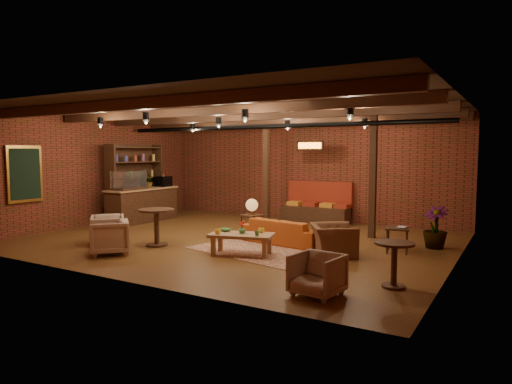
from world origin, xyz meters
The scene contains 29 objects.
floor centered at (0.00, 0.00, 0.00)m, with size 10.00×10.00×0.00m, color #432710.
ceiling centered at (0.00, 0.00, 3.20)m, with size 10.00×8.00×0.02m, color black.
wall_back centered at (0.00, 4.00, 1.60)m, with size 10.00×0.02×3.20m, color brown.
wall_front centered at (0.00, -4.00, 1.60)m, with size 10.00×0.02×3.20m, color brown.
wall_left centered at (-5.00, 0.00, 1.60)m, with size 0.02×8.00×3.20m, color brown.
wall_right centered at (5.00, 0.00, 1.60)m, with size 0.02×8.00×3.20m, color brown.
ceiling_beams centered at (0.00, 0.00, 3.08)m, with size 9.80×6.40×0.22m, color black, non-canonical shape.
ceiling_pipe centered at (0.00, 1.60, 2.85)m, with size 0.12×0.12×9.60m, color black.
post_left centered at (-0.60, 2.60, 1.60)m, with size 0.16×0.16×3.20m, color black.
post_right centered at (2.80, 2.00, 1.60)m, with size 0.16×0.16×3.20m, color black.
service_counter centered at (-4.10, 1.00, 0.80)m, with size 0.80×2.50×1.60m, color black, non-canonical shape.
plant_counter centered at (-4.00, 1.20, 1.22)m, with size 0.35×0.39×0.30m, color #337F33.
shelving_hutch centered at (-4.50, 1.10, 1.20)m, with size 0.52×2.00×2.40m, color black, non-canonical shape.
chalkboard_menu centered at (-4.93, -2.30, 1.60)m, with size 0.08×0.96×1.46m, color black.
banquette centered at (0.60, 3.55, 0.50)m, with size 2.10×0.70×1.00m, color maroon, non-canonical shape.
service_sign centered at (0.60, 3.10, 2.35)m, with size 0.86×0.06×0.30m, color orange.
ceiling_spotlights centered at (0.00, 0.00, 2.86)m, with size 6.40×4.40×0.28m, color black, non-canonical shape.
rug centered at (1.30, -0.57, 0.01)m, with size 3.11×2.38×0.01m, color maroon.
sofa centered at (1.25, 0.17, 0.29)m, with size 2.02×0.79×0.59m, color #A54616.
coffee_table centered at (1.00, -1.35, 0.40)m, with size 1.45×0.99×0.70m.
side_table_lamp centered at (0.17, 0.47, 0.75)m, with size 0.60×0.60×0.98m.
round_table_left centered at (-1.18, -1.54, 0.58)m, with size 0.82×0.82×0.85m.
armchair_a centered at (-2.32, -1.97, 0.38)m, with size 0.73×0.69×0.76m, color beige.
armchair_b centered at (-1.46, -2.69, 0.40)m, with size 0.78×0.73×0.80m, color beige.
armchair_right centered at (2.68, -0.40, 0.43)m, with size 0.99×0.64×0.87m, color brown.
side_table_book centered at (3.77, 0.57, 0.51)m, with size 0.58×0.58×0.57m.
round_table_right centered at (4.34, -2.07, 0.49)m, with size 0.63×0.63×0.73m.
armchair_far centered at (3.45, -3.08, 0.35)m, with size 0.69×0.64×0.71m, color beige.
plant_tall centered at (4.40, 1.43, 1.42)m, with size 1.60×1.60×2.85m, color #4C7F4C.
Camera 1 is at (6.06, -9.32, 2.16)m, focal length 32.00 mm.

